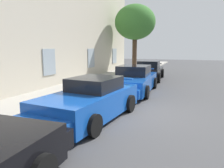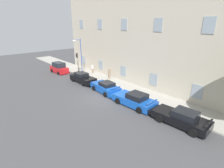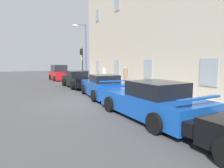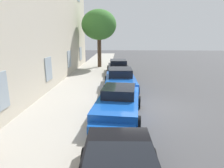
{
  "view_description": "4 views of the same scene",
  "coord_description": "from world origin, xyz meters",
  "px_view_note": "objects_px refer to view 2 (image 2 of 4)",
  "views": [
    {
      "loc": [
        -7.56,
        -1.85,
        2.38
      ],
      "look_at": [
        0.34,
        1.21,
        0.97
      ],
      "focal_mm": 34.45,
      "sensor_mm": 36.0,
      "label": 1
    },
    {
      "loc": [
        14.4,
        -11.31,
        8.23
      ],
      "look_at": [
        0.1,
        1.34,
        1.43
      ],
      "focal_mm": 27.31,
      "sensor_mm": 36.0,
      "label": 2
    },
    {
      "loc": [
        9.48,
        -3.2,
        2.14
      ],
      "look_at": [
        -0.38,
        1.65,
        0.86
      ],
      "focal_mm": 30.02,
      "sensor_mm": 36.0,
      "label": 3
    },
    {
      "loc": [
        -9.85,
        1.34,
        3.75
      ],
      "look_at": [
        2.0,
        1.82,
        0.8
      ],
      "focal_mm": 31.73,
      "sensor_mm": 36.0,
      "label": 4
    }
  ],
  "objects_px": {
    "sportscar_white_middle": "(133,99)",
    "pedestrian_admiring": "(109,73)",
    "sportscar_red_lead": "(84,79)",
    "street_lamp": "(79,51)",
    "hatchback_parked": "(59,68)",
    "traffic_light": "(77,60)",
    "pedestrian_strolling": "(92,68)",
    "sportscar_yellow_flank": "(105,87)",
    "sportscar_tail_end": "(179,117)"
  },
  "relations": [
    {
      "from": "sportscar_white_middle",
      "to": "pedestrian_admiring",
      "type": "bearing_deg",
      "value": 155.24
    },
    {
      "from": "sportscar_red_lead",
      "to": "street_lamp",
      "type": "relative_size",
      "value": 0.83
    },
    {
      "from": "hatchback_parked",
      "to": "pedestrian_admiring",
      "type": "bearing_deg",
      "value": 25.2
    },
    {
      "from": "hatchback_parked",
      "to": "street_lamp",
      "type": "relative_size",
      "value": 0.66
    },
    {
      "from": "sportscar_red_lead",
      "to": "traffic_light",
      "type": "bearing_deg",
      "value": 159.18
    },
    {
      "from": "traffic_light",
      "to": "pedestrian_strolling",
      "type": "height_order",
      "value": "traffic_light"
    },
    {
      "from": "sportscar_yellow_flank",
      "to": "traffic_light",
      "type": "height_order",
      "value": "traffic_light"
    },
    {
      "from": "sportscar_tail_end",
      "to": "hatchback_parked",
      "type": "bearing_deg",
      "value": -178.79
    },
    {
      "from": "hatchback_parked",
      "to": "pedestrian_strolling",
      "type": "bearing_deg",
      "value": 41.82
    },
    {
      "from": "sportscar_tail_end",
      "to": "pedestrian_strolling",
      "type": "relative_size",
      "value": 3.24
    },
    {
      "from": "sportscar_white_middle",
      "to": "pedestrian_strolling",
      "type": "relative_size",
      "value": 3.25
    },
    {
      "from": "sportscar_red_lead",
      "to": "sportscar_tail_end",
      "type": "distance_m",
      "value": 14.81
    },
    {
      "from": "sportscar_tail_end",
      "to": "hatchback_parked",
      "type": "height_order",
      "value": "hatchback_parked"
    },
    {
      "from": "sportscar_red_lead",
      "to": "traffic_light",
      "type": "distance_m",
      "value": 4.95
    },
    {
      "from": "pedestrian_admiring",
      "to": "pedestrian_strolling",
      "type": "distance_m",
      "value": 4.31
    },
    {
      "from": "sportscar_red_lead",
      "to": "sportscar_white_middle",
      "type": "height_order",
      "value": "sportscar_white_middle"
    },
    {
      "from": "sportscar_tail_end",
      "to": "pedestrian_admiring",
      "type": "relative_size",
      "value": 3.16
    },
    {
      "from": "traffic_light",
      "to": "pedestrian_admiring",
      "type": "bearing_deg",
      "value": 21.58
    },
    {
      "from": "traffic_light",
      "to": "street_lamp",
      "type": "distance_m",
      "value": 2.02
    },
    {
      "from": "sportscar_white_middle",
      "to": "sportscar_tail_end",
      "type": "height_order",
      "value": "sportscar_white_middle"
    },
    {
      "from": "street_lamp",
      "to": "pedestrian_admiring",
      "type": "height_order",
      "value": "street_lamp"
    },
    {
      "from": "sportscar_red_lead",
      "to": "pedestrian_strolling",
      "type": "height_order",
      "value": "pedestrian_strolling"
    },
    {
      "from": "sportscar_yellow_flank",
      "to": "sportscar_white_middle",
      "type": "bearing_deg",
      "value": -1.44
    },
    {
      "from": "sportscar_yellow_flank",
      "to": "street_lamp",
      "type": "bearing_deg",
      "value": 171.5
    },
    {
      "from": "sportscar_yellow_flank",
      "to": "hatchback_parked",
      "type": "relative_size",
      "value": 1.22
    },
    {
      "from": "hatchback_parked",
      "to": "pedestrian_admiring",
      "type": "height_order",
      "value": "hatchback_parked"
    },
    {
      "from": "traffic_light",
      "to": "sportscar_yellow_flank",
      "type": "bearing_deg",
      "value": -9.44
    },
    {
      "from": "hatchback_parked",
      "to": "traffic_light",
      "type": "xyz_separation_m",
      "value": [
        3.16,
        1.91,
        1.75
      ]
    },
    {
      "from": "sportscar_tail_end",
      "to": "pedestrian_strolling",
      "type": "bearing_deg",
      "value": 168.76
    },
    {
      "from": "sportscar_yellow_flank",
      "to": "hatchback_parked",
      "type": "distance_m",
      "value": 12.23
    },
    {
      "from": "sportscar_tail_end",
      "to": "pedestrian_admiring",
      "type": "bearing_deg",
      "value": 164.76
    },
    {
      "from": "sportscar_red_lead",
      "to": "pedestrian_strolling",
      "type": "bearing_deg",
      "value": 128.47
    },
    {
      "from": "pedestrian_admiring",
      "to": "traffic_light",
      "type": "bearing_deg",
      "value": -158.42
    },
    {
      "from": "pedestrian_strolling",
      "to": "traffic_light",
      "type": "bearing_deg",
      "value": -121.97
    },
    {
      "from": "sportscar_tail_end",
      "to": "street_lamp",
      "type": "distance_m",
      "value": 18.24
    },
    {
      "from": "sportscar_tail_end",
      "to": "hatchback_parked",
      "type": "distance_m",
      "value": 22.22
    },
    {
      "from": "sportscar_white_middle",
      "to": "street_lamp",
      "type": "bearing_deg",
      "value": 174.19
    },
    {
      "from": "sportscar_white_middle",
      "to": "pedestrian_admiring",
      "type": "relative_size",
      "value": 3.17
    },
    {
      "from": "sportscar_white_middle",
      "to": "pedestrian_admiring",
      "type": "height_order",
      "value": "pedestrian_admiring"
    },
    {
      "from": "sportscar_white_middle",
      "to": "pedestrian_strolling",
      "type": "xyz_separation_m",
      "value": [
        -12.66,
        3.72,
        0.33
      ]
    },
    {
      "from": "sportscar_tail_end",
      "to": "hatchback_parked",
      "type": "relative_size",
      "value": 1.33
    },
    {
      "from": "hatchback_parked",
      "to": "street_lamp",
      "type": "height_order",
      "value": "street_lamp"
    },
    {
      "from": "sportscar_white_middle",
      "to": "sportscar_red_lead",
      "type": "bearing_deg",
      "value": 179.89
    },
    {
      "from": "sportscar_white_middle",
      "to": "street_lamp",
      "type": "xyz_separation_m",
      "value": [
        -12.77,
        1.3,
        3.56
      ]
    },
    {
      "from": "hatchback_parked",
      "to": "pedestrian_admiring",
      "type": "xyz_separation_m",
      "value": [
        8.78,
        4.13,
        0.14
      ]
    },
    {
      "from": "pedestrian_admiring",
      "to": "street_lamp",
      "type": "bearing_deg",
      "value": -150.03
    },
    {
      "from": "hatchback_parked",
      "to": "traffic_light",
      "type": "bearing_deg",
      "value": 31.12
    },
    {
      "from": "street_lamp",
      "to": "pedestrian_strolling",
      "type": "bearing_deg",
      "value": 87.34
    },
    {
      "from": "street_lamp",
      "to": "sportscar_red_lead",
      "type": "bearing_deg",
      "value": -22.79
    },
    {
      "from": "sportscar_tail_end",
      "to": "traffic_light",
      "type": "bearing_deg",
      "value": 175.67
    }
  ]
}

